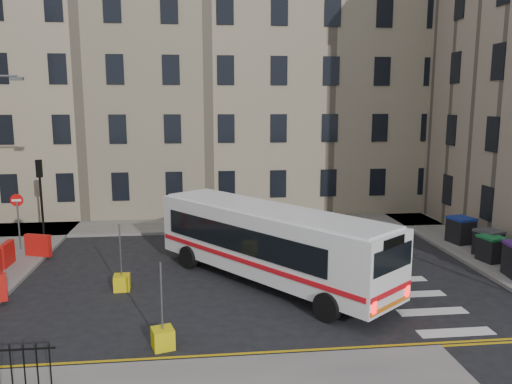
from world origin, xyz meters
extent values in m
plane|color=black|center=(0.00, 0.00, 0.00)|extent=(120.00, 120.00, 0.00)
cube|color=slate|center=(-6.00, 8.60, 0.07)|extent=(36.00, 3.20, 0.15)
cube|color=slate|center=(9.00, 4.00, 0.07)|extent=(2.40, 26.00, 0.15)
cube|color=gray|center=(-7.00, 15.50, 8.00)|extent=(38.00, 10.50, 16.00)
cylinder|color=black|center=(-12.00, 6.50, 1.75)|extent=(0.12, 0.12, 3.20)
cube|color=black|center=(-12.00, 6.50, 3.80)|extent=(0.28, 0.22, 0.90)
cylinder|color=#595B5E|center=(-12.50, 4.50, 1.35)|extent=(0.08, 0.08, 2.40)
cube|color=red|center=(-12.50, 4.50, 2.85)|extent=(0.60, 0.04, 0.60)
cube|color=red|center=(-12.20, 2.00, 0.65)|extent=(0.25, 1.25, 1.00)
cube|color=red|center=(-11.30, 3.30, 0.65)|extent=(1.26, 0.66, 1.00)
cube|color=white|center=(-1.19, -0.96, 1.73)|extent=(8.63, 10.14, 2.48)
cube|color=black|center=(-2.48, -1.33, 1.93)|extent=(5.38, 6.94, 0.99)
cube|color=black|center=(-0.51, 0.20, 1.93)|extent=(5.38, 6.94, 0.99)
cube|color=black|center=(-4.53, 3.36, 1.98)|extent=(1.76, 1.38, 1.09)
cube|color=black|center=(2.15, -5.28, 2.23)|extent=(1.76, 1.38, 0.79)
cube|color=red|center=(-2.19, -1.72, 1.14)|extent=(6.58, 8.49, 0.18)
cube|color=red|center=(-0.20, -0.19, 1.14)|extent=(6.58, 8.49, 0.18)
cube|color=#FF0C0C|center=(1.37, -5.89, 0.89)|extent=(0.20, 0.17, 0.40)
cube|color=#FF0C0C|center=(2.94, -4.68, 0.89)|extent=(0.20, 0.17, 0.40)
cylinder|color=black|center=(-4.42, 1.19, 0.50)|extent=(0.83, 0.95, 0.99)
cylinder|color=black|center=(-2.46, 2.70, 0.50)|extent=(0.83, 0.95, 0.99)
cylinder|color=black|center=(0.19, -4.77, 0.50)|extent=(0.83, 0.95, 0.99)
cylinder|color=black|center=(2.15, -3.26, 0.50)|extent=(0.83, 0.95, 0.99)
cube|color=black|center=(8.91, 0.25, 0.67)|extent=(1.03, 1.13, 1.03)
cube|color=#197237|center=(8.91, 0.25, 1.23)|extent=(1.08, 1.18, 0.11)
cube|color=black|center=(9.24, 1.03, 0.70)|extent=(1.22, 1.30, 1.09)
cube|color=#3E3E40|center=(9.24, 1.03, 1.30)|extent=(1.28, 1.36, 0.11)
cube|color=black|center=(9.12, 3.27, 0.74)|extent=(1.20, 1.31, 1.18)
cube|color=navy|center=(9.12, 3.27, 1.39)|extent=(1.26, 1.38, 0.12)
cube|color=#D6BA0B|center=(-6.89, -1.14, 0.30)|extent=(0.64, 0.64, 0.60)
cube|color=#D7C80C|center=(-5.00, -6.00, 0.30)|extent=(0.75, 0.75, 0.60)
camera|label=1|loc=(-3.81, -19.76, 7.00)|focal=35.00mm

